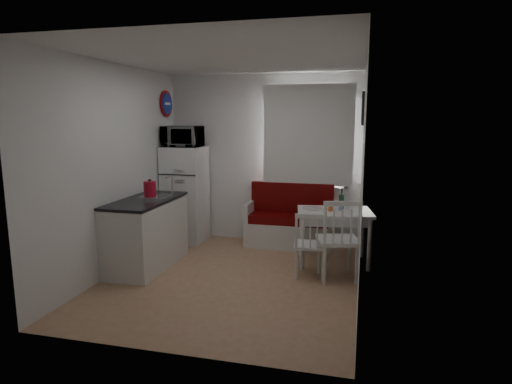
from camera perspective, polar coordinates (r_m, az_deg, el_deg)
floor at (r=5.34m, az=-3.27°, el=-11.38°), size 3.00×3.50×0.02m
ceiling at (r=5.02m, az=-3.58°, el=17.46°), size 3.00×3.50×0.02m
wall_back at (r=6.70m, az=1.02°, el=4.43°), size 3.00×0.02×2.60m
wall_front at (r=3.41m, az=-12.13°, el=-1.06°), size 3.00×0.02×2.60m
wall_left at (r=5.65m, az=-18.14°, el=2.93°), size 0.02×3.50×2.60m
wall_right at (r=4.80m, az=13.97°, el=1.98°), size 0.02×3.50×2.60m
window at (r=6.53m, az=7.01°, el=7.07°), size 1.22×0.06×1.47m
curtain at (r=6.46m, az=6.95°, el=7.49°), size 1.35×0.02×1.50m
kitchen_counter at (r=5.78m, az=-14.34°, el=-5.26°), size 0.62×1.32×1.16m
wall_sign at (r=6.87m, az=-11.83°, el=11.45°), size 0.03×0.40×0.40m
picture_frame at (r=5.86m, az=14.04°, el=10.71°), size 0.04×0.52×0.42m
bench at (r=6.55m, az=4.57°, el=-4.48°), size 1.33×0.51×0.95m
dining_table at (r=5.78m, az=10.40°, el=-3.24°), size 1.06×0.82×0.72m
chair_left at (r=5.20m, az=7.14°, el=-6.12°), size 0.43×0.41×0.44m
chair_right at (r=5.13m, az=10.85°, el=-5.19°), size 0.57×0.56×0.54m
fridge at (r=6.81m, az=-9.39°, el=-0.31°), size 0.60×0.60×1.50m
microwave at (r=6.66m, az=-9.78°, el=7.31°), size 0.57×0.39×0.32m
kettle at (r=5.68m, az=-13.96°, el=0.35°), size 0.19×0.19×0.25m
wine_bottle at (r=5.83m, az=11.34°, el=-0.93°), size 0.07×0.07×0.28m
drinking_glass_orange at (r=5.70m, az=9.91°, el=-2.03°), size 0.06×0.06×0.10m
drinking_glass_blue at (r=5.79m, az=11.26°, el=-1.88°), size 0.06×0.06×0.10m
plate at (r=5.80m, az=7.48°, el=-2.18°), size 0.26×0.26×0.02m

